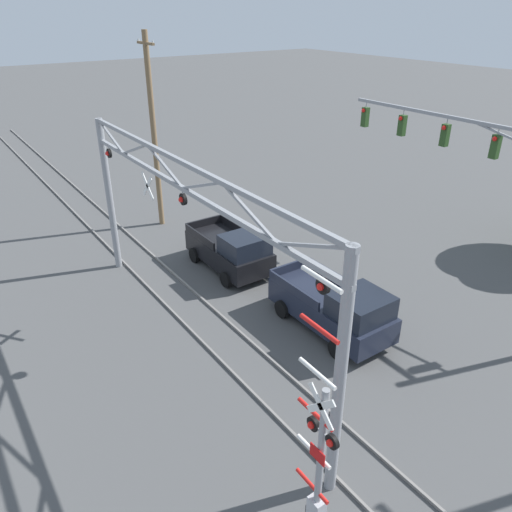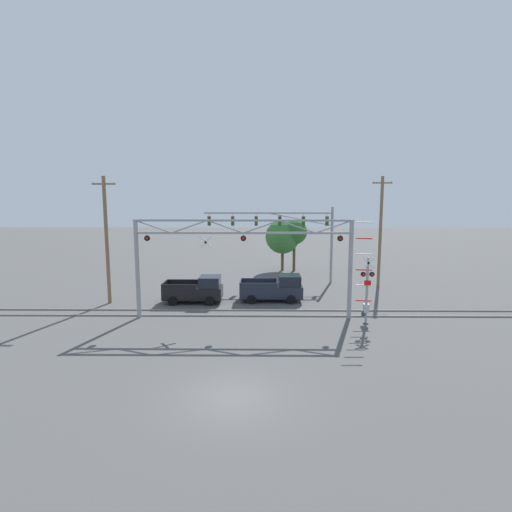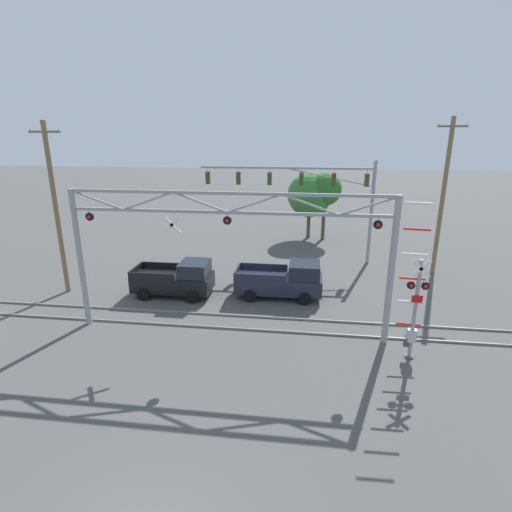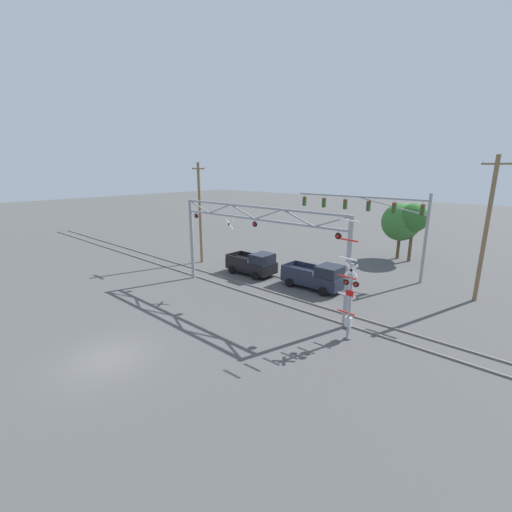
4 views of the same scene
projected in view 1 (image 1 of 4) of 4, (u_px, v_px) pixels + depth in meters
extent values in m
cube|color=gray|center=(200.00, 340.00, 18.05)|extent=(80.00, 0.08, 0.10)
cube|color=gray|center=(234.00, 326.00, 18.78)|extent=(80.00, 0.08, 0.10)
cylinder|color=gray|center=(110.00, 197.00, 21.69)|extent=(0.29, 0.29, 6.77)
cylinder|color=gray|center=(340.00, 382.00, 11.11)|extent=(0.29, 0.29, 6.77)
cube|color=gray|center=(182.00, 188.00, 15.28)|extent=(14.75, 0.14, 0.14)
cube|color=gray|center=(181.00, 161.00, 14.90)|extent=(14.75, 0.14, 0.14)
cube|color=gray|center=(111.00, 136.00, 19.50)|extent=(2.44, 0.08, 0.91)
cube|color=gray|center=(135.00, 149.00, 17.74)|extent=(2.44, 0.08, 0.91)
cube|color=gray|center=(164.00, 165.00, 15.97)|extent=(2.44, 0.08, 0.91)
cube|color=gray|center=(201.00, 186.00, 14.21)|extent=(2.44, 0.08, 0.91)
cube|color=gray|center=(248.00, 211.00, 12.44)|extent=(2.44, 0.08, 0.91)
cube|color=gray|center=(311.00, 246.00, 10.68)|extent=(2.44, 0.08, 0.91)
cylinder|color=black|center=(109.00, 153.00, 20.19)|extent=(0.38, 0.10, 0.38)
sphere|color=red|center=(107.00, 153.00, 20.15)|extent=(0.18, 0.18, 0.18)
cylinder|color=gray|center=(108.00, 147.00, 20.08)|extent=(0.04, 0.04, 0.10)
cylinder|color=black|center=(183.00, 199.00, 15.44)|extent=(0.38, 0.10, 0.38)
sphere|color=red|center=(181.00, 200.00, 15.41)|extent=(0.18, 0.18, 0.18)
cylinder|color=gray|center=(183.00, 192.00, 15.33)|extent=(0.04, 0.04, 0.10)
cylinder|color=black|center=(323.00, 286.00, 10.69)|extent=(0.38, 0.10, 0.38)
sphere|color=red|center=(321.00, 287.00, 10.66)|extent=(0.18, 0.18, 0.18)
cylinder|color=gray|center=(324.00, 276.00, 10.59)|extent=(0.04, 0.04, 0.10)
cube|color=white|center=(147.00, 186.00, 17.36)|extent=(0.88, 0.03, 0.88)
cube|color=white|center=(147.00, 186.00, 17.36)|extent=(0.88, 0.03, 0.88)
cylinder|color=black|center=(147.00, 186.00, 17.35)|extent=(0.04, 0.04, 0.02)
cylinder|color=gray|center=(319.00, 471.00, 10.39)|extent=(0.16, 0.16, 4.41)
cube|color=white|center=(321.00, 406.00, 9.50)|extent=(0.78, 0.03, 0.78)
cube|color=white|center=(321.00, 406.00, 9.50)|extent=(0.78, 0.03, 0.78)
cylinder|color=black|center=(320.00, 407.00, 9.49)|extent=(0.04, 0.04, 0.02)
cylinder|color=black|center=(313.00, 424.00, 10.10)|extent=(0.32, 0.09, 0.32)
sphere|color=red|center=(311.00, 425.00, 10.07)|extent=(0.16, 0.16, 0.16)
cylinder|color=black|center=(332.00, 442.00, 9.69)|extent=(0.32, 0.09, 0.32)
sphere|color=red|center=(330.00, 443.00, 9.66)|extent=(0.16, 0.16, 0.16)
cube|color=gray|center=(323.00, 433.00, 9.90)|extent=(0.64, 0.06, 0.06)
cube|color=red|center=(317.00, 455.00, 10.09)|extent=(0.44, 0.02, 0.32)
cube|color=#B2B2B7|center=(316.00, 508.00, 10.92)|extent=(0.36, 0.28, 0.56)
cylinder|color=red|center=(312.00, 486.00, 10.83)|extent=(1.02, 0.09, 0.12)
cylinder|color=white|center=(313.00, 451.00, 10.39)|extent=(1.02, 0.09, 0.12)
cylinder|color=red|center=(315.00, 414.00, 9.95)|extent=(1.02, 0.09, 0.12)
cylinder|color=white|center=(317.00, 373.00, 9.51)|extent=(1.02, 0.09, 0.12)
cylinder|color=red|center=(319.00, 329.00, 9.07)|extent=(1.02, 0.09, 0.12)
cylinder|color=white|center=(321.00, 279.00, 8.63)|extent=(1.02, 0.09, 0.12)
cube|color=gray|center=(473.00, 122.00, 19.50)|extent=(12.33, 0.14, 0.14)
cylinder|color=gray|center=(366.00, 104.00, 23.71)|extent=(0.04, 0.04, 0.30)
cube|color=#28471E|center=(365.00, 117.00, 23.99)|extent=(0.30, 0.26, 0.91)
sphere|color=red|center=(363.00, 111.00, 23.76)|extent=(0.18, 0.18, 0.18)
cylinder|color=gray|center=(404.00, 112.00, 22.05)|extent=(0.04, 0.04, 0.30)
cube|color=#28471E|center=(402.00, 125.00, 22.33)|extent=(0.30, 0.26, 0.91)
sphere|color=red|center=(401.00, 119.00, 22.10)|extent=(0.18, 0.18, 0.18)
cylinder|color=gray|center=(448.00, 120.00, 20.40)|extent=(0.04, 0.04, 0.30)
cube|color=#28471E|center=(445.00, 135.00, 20.67)|extent=(0.30, 0.26, 0.91)
sphere|color=red|center=(444.00, 128.00, 20.44)|extent=(0.18, 0.18, 0.18)
cylinder|color=gray|center=(499.00, 131.00, 18.74)|extent=(0.04, 0.04, 0.30)
cube|color=#28471E|center=(495.00, 147.00, 19.01)|extent=(0.30, 0.26, 0.91)
sphere|color=red|center=(495.00, 139.00, 18.78)|extent=(0.18, 0.18, 0.18)
cube|color=#1E2333|center=(330.00, 308.00, 18.49)|extent=(4.98, 2.02, 0.94)
cube|color=black|center=(361.00, 306.00, 17.01)|extent=(1.73, 1.86, 0.81)
cube|color=#1E2333|center=(294.00, 290.00, 18.41)|extent=(2.85, 0.08, 0.37)
cube|color=#1E2333|center=(333.00, 275.00, 19.39)|extent=(2.85, 0.08, 0.37)
cube|color=#1E2333|center=(290.00, 267.00, 19.98)|extent=(0.10, 1.94, 0.37)
cylinder|color=black|center=(337.00, 349.00, 17.05)|extent=(0.71, 0.24, 0.71)
cylinder|color=black|center=(379.00, 329.00, 18.09)|extent=(0.71, 0.24, 0.71)
cylinder|color=black|center=(282.00, 309.00, 19.31)|extent=(0.71, 0.24, 0.71)
cylinder|color=black|center=(322.00, 293.00, 20.35)|extent=(0.71, 0.24, 0.71)
cube|color=black|center=(229.00, 252.00, 22.73)|extent=(4.59, 2.02, 0.94)
cube|color=black|center=(245.00, 245.00, 21.34)|extent=(1.59, 1.86, 0.81)
cube|color=black|center=(200.00, 237.00, 22.60)|extent=(2.59, 0.08, 0.37)
cube|color=black|center=(236.00, 227.00, 23.58)|extent=(2.59, 0.08, 0.37)
cube|color=black|center=(204.00, 223.00, 24.08)|extent=(0.10, 1.94, 0.37)
cylinder|color=black|center=(226.00, 279.00, 21.38)|extent=(0.71, 0.24, 0.71)
cylinder|color=black|center=(265.00, 267.00, 22.42)|extent=(0.71, 0.24, 0.71)
cylinder|color=black|center=(194.00, 255.00, 23.46)|extent=(0.71, 0.24, 0.71)
cylinder|color=black|center=(231.00, 244.00, 24.50)|extent=(0.71, 0.24, 0.71)
cylinder|color=brown|center=(154.00, 135.00, 25.50)|extent=(0.28, 0.28, 9.85)
cube|color=brown|center=(146.00, 43.00, 23.55)|extent=(1.80, 0.12, 0.12)
cylinder|color=silver|center=(138.00, 40.00, 24.10)|extent=(0.08, 0.08, 0.12)
cylinder|color=silver|center=(153.00, 42.00, 22.90)|extent=(0.08, 0.08, 0.12)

